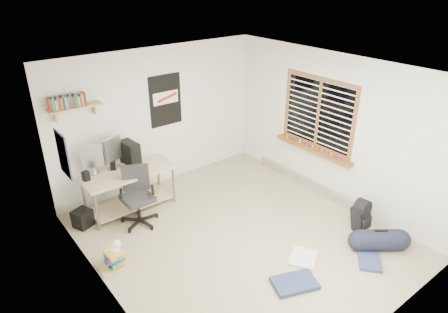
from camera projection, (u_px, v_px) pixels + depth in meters
floor at (239, 236)px, 6.03m from camera, size 4.00×4.50×0.01m
ceiling at (242, 72)px, 4.95m from camera, size 4.00×4.50×0.01m
back_wall at (159, 118)px, 7.09m from camera, size 4.00×0.01×2.50m
left_wall at (101, 212)px, 4.38m from camera, size 0.01×4.50×2.50m
right_wall at (333, 129)px, 6.61m from camera, size 0.01×4.50×2.50m
desk at (130, 189)px, 6.57m from camera, size 1.59×0.99×0.67m
monitor_left at (94, 165)px, 6.28m from camera, size 0.34×0.28×0.39m
monitor_right at (114, 157)px, 6.48m from camera, size 0.38×0.25×0.42m
pc_tower at (130, 154)px, 6.61m from camera, size 0.22×0.41×0.41m
keyboard at (118, 173)px, 6.40m from camera, size 0.47×0.24×0.02m
speaker_left at (86, 177)px, 6.13m from camera, size 0.12×0.12×0.18m
speaker_right at (113, 166)px, 6.46m from camera, size 0.11×0.11×0.18m
office_chair at (137, 196)px, 6.14m from camera, size 0.81×0.81×0.94m
wall_shelf at (75, 107)px, 5.97m from camera, size 0.80×0.22×0.24m
poster_back_wall at (166, 100)px, 7.03m from camera, size 0.62×0.03×0.92m
poster_left_wall at (63, 154)px, 5.13m from camera, size 0.02×0.42×0.60m
window at (318, 113)px, 6.71m from camera, size 0.10×1.50×1.26m
baseboard_heater at (310, 184)px, 7.30m from camera, size 0.08×2.50×0.18m
backpack at (361, 217)px, 6.15m from camera, size 0.31×0.25×0.39m
duffel_bag at (379, 241)px, 5.70m from camera, size 0.43×0.43×0.60m
tshirt at (303, 258)px, 5.55m from camera, size 0.53×0.51×0.04m
jeans_a at (295, 283)px, 5.09m from camera, size 0.65×0.53×0.06m
jeans_b at (370, 262)px, 5.47m from camera, size 0.48×0.47×0.05m
book_stack at (114, 256)px, 5.39m from camera, size 0.52×0.45×0.32m
desk_lamp at (114, 243)px, 5.28m from camera, size 0.16×0.23×0.21m
subwoofer at (83, 218)px, 6.21m from camera, size 0.33×0.33×0.28m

